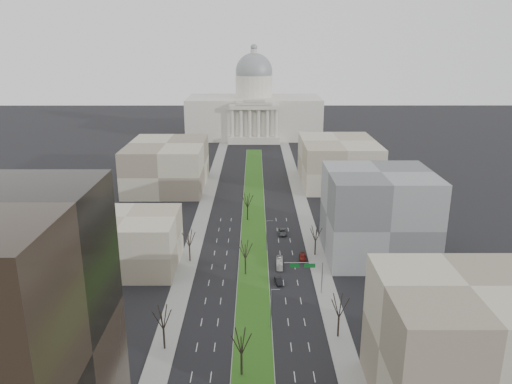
{
  "coord_description": "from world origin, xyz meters",
  "views": [
    {
      "loc": [
        0.37,
        -35.87,
        57.78
      ],
      "look_at": [
        0.79,
        115.65,
        11.18
      ],
      "focal_mm": 35.0,
      "sensor_mm": 36.0,
      "label": 1
    }
  ],
  "objects_px": {
    "car_red": "(303,257)",
    "box_van": "(280,263)",
    "car_black": "(279,281)",
    "car_grey_far": "(282,232)"
  },
  "relations": [
    {
      "from": "car_red",
      "to": "box_van",
      "type": "xyz_separation_m",
      "value": [
        -6.55,
        -4.24,
        0.26
      ]
    },
    {
      "from": "car_black",
      "to": "box_van",
      "type": "relative_size",
      "value": 0.62
    },
    {
      "from": "car_black",
      "to": "box_van",
      "type": "height_order",
      "value": "box_van"
    },
    {
      "from": "box_van",
      "to": "car_red",
      "type": "bearing_deg",
      "value": 35.41
    },
    {
      "from": "box_van",
      "to": "car_black",
      "type": "bearing_deg",
      "value": -91.7
    },
    {
      "from": "car_red",
      "to": "car_black",
      "type": "bearing_deg",
      "value": -113.94
    },
    {
      "from": "box_van",
      "to": "car_grey_far",
      "type": "bearing_deg",
      "value": 87.63
    },
    {
      "from": "car_black",
      "to": "car_grey_far",
      "type": "relative_size",
      "value": 0.78
    },
    {
      "from": "car_red",
      "to": "car_grey_far",
      "type": "height_order",
      "value": "car_grey_far"
    },
    {
      "from": "car_grey_far",
      "to": "box_van",
      "type": "distance_m",
      "value": 22.85
    }
  ]
}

